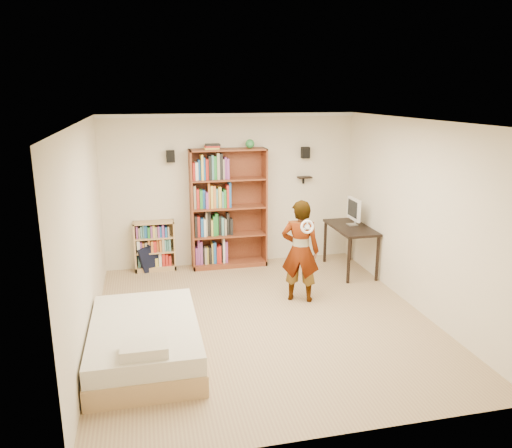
{
  "coord_description": "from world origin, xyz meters",
  "views": [
    {
      "loc": [
        -1.5,
        -6.17,
        3.06
      ],
      "look_at": [
        0.03,
        0.6,
        1.21
      ],
      "focal_mm": 35.0,
      "sensor_mm": 36.0,
      "label": 1
    }
  ],
  "objects_px": {
    "low_bookshelf": "(155,246)",
    "daybed": "(145,336)",
    "person": "(300,251)",
    "tall_bookshelf": "(229,209)",
    "computer_desk": "(350,249)"
  },
  "relations": [
    {
      "from": "low_bookshelf",
      "to": "daybed",
      "type": "height_order",
      "value": "low_bookshelf"
    },
    {
      "from": "daybed",
      "to": "person",
      "type": "xyz_separation_m",
      "value": [
        2.29,
        1.25,
        0.49
      ]
    },
    {
      "from": "tall_bookshelf",
      "to": "low_bookshelf",
      "type": "distance_m",
      "value": 1.45
    },
    {
      "from": "computer_desk",
      "to": "daybed",
      "type": "xyz_separation_m",
      "value": [
        -3.54,
        -2.27,
        -0.12
      ]
    },
    {
      "from": "low_bookshelf",
      "to": "computer_desk",
      "type": "height_order",
      "value": "low_bookshelf"
    },
    {
      "from": "tall_bookshelf",
      "to": "computer_desk",
      "type": "distance_m",
      "value": 2.24
    },
    {
      "from": "low_bookshelf",
      "to": "daybed",
      "type": "distance_m",
      "value": 3.08
    },
    {
      "from": "person",
      "to": "computer_desk",
      "type": "bearing_deg",
      "value": -116.26
    },
    {
      "from": "computer_desk",
      "to": "daybed",
      "type": "height_order",
      "value": "computer_desk"
    },
    {
      "from": "tall_bookshelf",
      "to": "person",
      "type": "relative_size",
      "value": 1.36
    },
    {
      "from": "daybed",
      "to": "low_bookshelf",
      "type": "bearing_deg",
      "value": 86.07
    },
    {
      "from": "tall_bookshelf",
      "to": "person",
      "type": "height_order",
      "value": "tall_bookshelf"
    },
    {
      "from": "computer_desk",
      "to": "daybed",
      "type": "distance_m",
      "value": 4.2
    },
    {
      "from": "low_bookshelf",
      "to": "person",
      "type": "distance_m",
      "value": 2.79
    },
    {
      "from": "low_bookshelf",
      "to": "daybed",
      "type": "relative_size",
      "value": 0.46
    }
  ]
}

